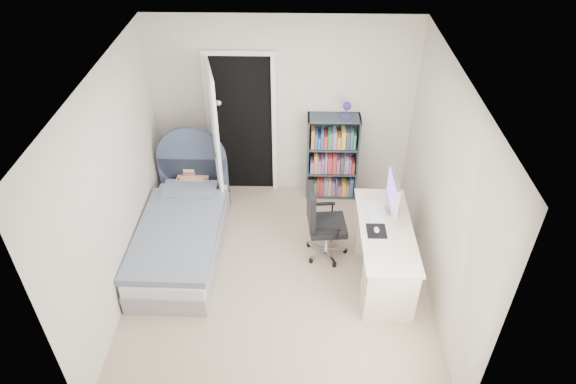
{
  "coord_description": "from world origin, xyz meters",
  "views": [
    {
      "loc": [
        0.2,
        -4.23,
        4.41
      ],
      "look_at": [
        0.09,
        0.38,
        0.96
      ],
      "focal_mm": 32.0,
      "sensor_mm": 36.0,
      "label": 1
    }
  ],
  "objects_px": {
    "office_chair": "(321,220)",
    "desk": "(383,249)",
    "nightstand": "(195,179)",
    "floor_lamp": "(221,157)",
    "bed": "(182,232)",
    "bookcase": "(332,160)"
  },
  "relations": [
    {
      "from": "desk",
      "to": "office_chair",
      "type": "bearing_deg",
      "value": 155.64
    },
    {
      "from": "bed",
      "to": "office_chair",
      "type": "relative_size",
      "value": 2.03
    },
    {
      "from": "floor_lamp",
      "to": "bookcase",
      "type": "distance_m",
      "value": 1.52
    },
    {
      "from": "bed",
      "to": "office_chair",
      "type": "distance_m",
      "value": 1.7
    },
    {
      "from": "desk",
      "to": "nightstand",
      "type": "bearing_deg",
      "value": 151.0
    },
    {
      "from": "nightstand",
      "to": "desk",
      "type": "distance_m",
      "value": 2.73
    },
    {
      "from": "bed",
      "to": "nightstand",
      "type": "distance_m",
      "value": 0.97
    },
    {
      "from": "nightstand",
      "to": "office_chair",
      "type": "bearing_deg",
      "value": -30.85
    },
    {
      "from": "bed",
      "to": "bookcase",
      "type": "relative_size",
      "value": 1.38
    },
    {
      "from": "nightstand",
      "to": "bookcase",
      "type": "xyz_separation_m",
      "value": [
        1.87,
        0.25,
        0.17
      ]
    },
    {
      "from": "bookcase",
      "to": "desk",
      "type": "bearing_deg",
      "value": -71.78
    },
    {
      "from": "bookcase",
      "to": "desk",
      "type": "relative_size",
      "value": 0.99
    },
    {
      "from": "bookcase",
      "to": "nightstand",
      "type": "bearing_deg",
      "value": -172.36
    },
    {
      "from": "office_chair",
      "to": "desk",
      "type": "bearing_deg",
      "value": -24.36
    },
    {
      "from": "bed",
      "to": "office_chair",
      "type": "bearing_deg",
      "value": -1.44
    },
    {
      "from": "nightstand",
      "to": "floor_lamp",
      "type": "distance_m",
      "value": 0.46
    },
    {
      "from": "bookcase",
      "to": "office_chair",
      "type": "xyz_separation_m",
      "value": [
        -0.19,
        -1.25,
        -0.03
      ]
    },
    {
      "from": "bed",
      "to": "nightstand",
      "type": "xyz_separation_m",
      "value": [
        0.0,
        0.96,
        0.12
      ]
    },
    {
      "from": "bed",
      "to": "desk",
      "type": "xyz_separation_m",
      "value": [
        2.39,
        -0.36,
        0.11
      ]
    },
    {
      "from": "floor_lamp",
      "to": "desk",
      "type": "relative_size",
      "value": 1.01
    },
    {
      "from": "floor_lamp",
      "to": "desk",
      "type": "height_order",
      "value": "floor_lamp"
    },
    {
      "from": "desk",
      "to": "office_chair",
      "type": "relative_size",
      "value": 1.48
    }
  ]
}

